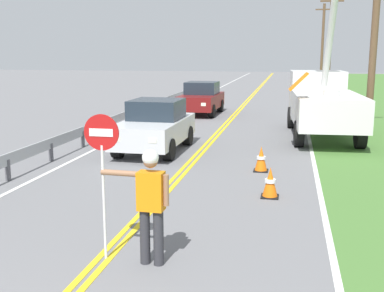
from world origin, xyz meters
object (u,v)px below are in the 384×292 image
at_px(utility_bucket_truck, 322,99).
at_px(utility_pole_mid, 330,42).
at_px(traffic_cone_lead, 270,183).
at_px(oncoming_sedan_nearest, 155,126).
at_px(flagger_worker, 150,199).
at_px(stop_sign_paddle, 102,154).
at_px(oncoming_sedan_second, 201,98).
at_px(utility_pole_far, 323,42).
at_px(utility_pole_near, 375,32).
at_px(traffic_cone_mid, 261,159).

bearing_deg(utility_bucket_truck, utility_pole_mid, 85.33).
bearing_deg(traffic_cone_lead, oncoming_sedan_nearest, 131.40).
height_order(flagger_worker, stop_sign_paddle, stop_sign_paddle).
bearing_deg(utility_pole_mid, utility_bucket_truck, -94.67).
xyz_separation_m(flagger_worker, oncoming_sedan_second, (-2.60, 18.26, -0.21)).
bearing_deg(traffic_cone_lead, stop_sign_paddle, -122.04).
distance_m(utility_bucket_truck, traffic_cone_lead, 8.98).
xyz_separation_m(utility_bucket_truck, utility_pole_far, (1.98, 35.21, 2.91)).
distance_m(oncoming_sedan_nearest, utility_pole_near, 9.64).
relative_size(utility_bucket_truck, utility_pole_mid, 0.89).
distance_m(oncoming_sedan_second, traffic_cone_lead, 14.97).
bearing_deg(utility_pole_near, traffic_cone_lead, -109.99).
bearing_deg(utility_bucket_truck, utility_pole_far, 86.78).
bearing_deg(utility_pole_far, stop_sign_paddle, -97.15).
relative_size(utility_bucket_truck, utility_pole_far, 0.83).
bearing_deg(traffic_cone_mid, traffic_cone_lead, -81.67).
xyz_separation_m(oncoming_sedan_nearest, utility_pole_near, (7.50, 5.14, 3.19)).
distance_m(stop_sign_paddle, oncoming_sedan_second, 18.33).
height_order(utility_pole_mid, utility_pole_far, utility_pole_far).
bearing_deg(stop_sign_paddle, flagger_worker, -2.70).
distance_m(utility_pole_near, traffic_cone_mid, 9.01).
bearing_deg(traffic_cone_lead, utility_bucket_truck, 79.67).
bearing_deg(oncoming_sedan_second, traffic_cone_lead, -73.48).
bearing_deg(utility_pole_far, utility_pole_near, -90.10).
bearing_deg(oncoming_sedan_second, utility_pole_far, 75.19).
height_order(utility_bucket_truck, utility_pole_near, utility_pole_near).
bearing_deg(stop_sign_paddle, utility_pole_mid, 80.32).
xyz_separation_m(flagger_worker, traffic_cone_lead, (1.66, 3.91, -0.71)).
bearing_deg(flagger_worker, stop_sign_paddle, 177.30).
bearing_deg(utility_pole_near, oncoming_sedan_second, 148.94).
relative_size(oncoming_sedan_nearest, utility_pole_near, 0.54).
xyz_separation_m(oncoming_sedan_nearest, traffic_cone_mid, (3.64, -2.12, -0.50)).
distance_m(flagger_worker, utility_pole_near, 14.83).
bearing_deg(flagger_worker, utility_pole_near, 69.14).
height_order(oncoming_sedan_second, traffic_cone_mid, oncoming_sedan_second).
bearing_deg(oncoming_sedan_nearest, traffic_cone_mid, -30.25).
height_order(oncoming_sedan_nearest, oncoming_sedan_second, same).
height_order(oncoming_sedan_second, utility_pole_mid, utility_pole_mid).
bearing_deg(utility_pole_mid, flagger_worker, -98.39).
height_order(oncoming_sedan_nearest, traffic_cone_lead, oncoming_sedan_nearest).
bearing_deg(utility_pole_mid, stop_sign_paddle, -99.68).
height_order(stop_sign_paddle, traffic_cone_lead, stop_sign_paddle).
relative_size(stop_sign_paddle, oncoming_sedan_second, 0.56).
distance_m(oncoming_sedan_nearest, traffic_cone_mid, 4.24).
xyz_separation_m(flagger_worker, utility_pole_mid, (4.97, 33.66, 3.04)).
xyz_separation_m(stop_sign_paddle, utility_pole_mid, (5.74, 33.63, 2.37)).
bearing_deg(traffic_cone_lead, flagger_worker, -112.96).
bearing_deg(oncoming_sedan_nearest, oncoming_sedan_second, 91.55).
height_order(utility_bucket_truck, utility_pole_far, utility_pole_far).
bearing_deg(traffic_cone_mid, oncoming_sedan_nearest, 149.75).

